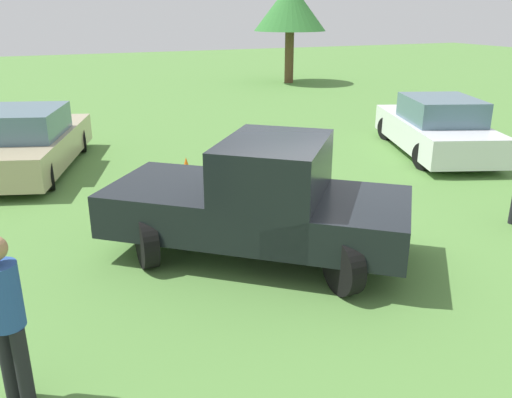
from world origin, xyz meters
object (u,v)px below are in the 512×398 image
object	(u,v)px
sedan_far	(29,142)
person_visitor	(6,313)
sedan_near	(436,128)
pickup_truck	(263,198)
traffic_cone	(186,170)
tree_back_left	(290,8)

from	to	relation	value
sedan_far	person_visitor	size ratio (longest dim) A/B	2.93
sedan_near	sedan_far	xyz separation A→B (m)	(-2.46, -9.62, -0.01)
pickup_truck	sedan_far	xyz separation A→B (m)	(-6.24, -3.09, -0.26)
traffic_cone	tree_back_left	bearing A→B (deg)	145.79
sedan_near	pickup_truck	bearing A→B (deg)	140.31
person_visitor	traffic_cone	distance (m)	6.90
tree_back_left	traffic_cone	size ratio (longest dim) A/B	8.62
pickup_truck	sedan_far	world-z (taller)	pickup_truck
traffic_cone	sedan_far	bearing A→B (deg)	-126.60
person_visitor	tree_back_left	world-z (taller)	tree_back_left
pickup_truck	sedan_far	size ratio (longest dim) A/B	0.92
sedan_far	traffic_cone	size ratio (longest dim) A/B	9.14
tree_back_left	person_visitor	bearing A→B (deg)	-32.85
traffic_cone	sedan_near	bearing A→B (deg)	88.26
tree_back_left	traffic_cone	world-z (taller)	tree_back_left
pickup_truck	sedan_far	bearing A→B (deg)	-24.54
pickup_truck	person_visitor	distance (m)	3.96
sedan_near	person_visitor	bearing A→B (deg)	140.33
person_visitor	traffic_cone	bearing A→B (deg)	-160.56
pickup_truck	sedan_near	distance (m)	7.55
tree_back_left	sedan_far	bearing A→B (deg)	-47.18
pickup_truck	sedan_far	distance (m)	6.97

